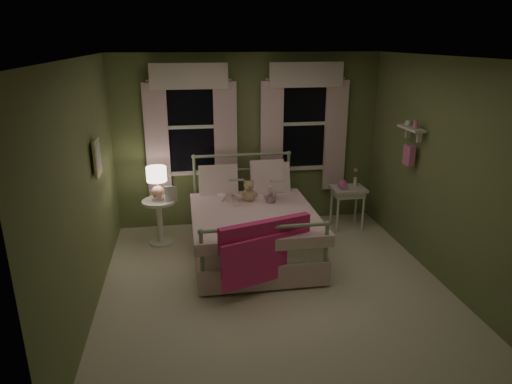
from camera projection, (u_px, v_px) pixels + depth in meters
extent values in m
plane|color=#EDE4CD|center=(274.00, 287.00, 5.38)|extent=(4.20, 4.20, 0.00)
plane|color=white|center=(278.00, 58.00, 4.55)|extent=(4.20, 4.20, 0.00)
plane|color=olive|center=(248.00, 141.00, 6.93)|extent=(4.00, 0.00, 4.00)
plane|color=olive|center=(340.00, 275.00, 3.00)|extent=(4.00, 0.00, 4.00)
plane|color=olive|center=(84.00, 191.00, 4.66)|extent=(0.00, 4.20, 4.20)
plane|color=olive|center=(445.00, 174.00, 5.27)|extent=(0.00, 4.20, 4.20)
cube|color=white|center=(252.00, 226.00, 6.06)|extent=(1.44, 1.94, 0.26)
cube|color=white|center=(252.00, 242.00, 6.13)|extent=(1.54, 2.02, 0.30)
cube|color=white|center=(254.00, 217.00, 5.86)|extent=(1.58, 1.75, 0.14)
cylinder|color=#9EB793|center=(200.00, 237.00, 5.99)|extent=(0.04, 1.90, 0.04)
cylinder|color=#9EB793|center=(302.00, 231.00, 6.20)|extent=(0.04, 1.90, 0.04)
cylinder|color=#9EB793|center=(195.00, 194.00, 6.81)|extent=(0.04, 0.04, 1.15)
cylinder|color=#9EB793|center=(288.00, 189.00, 7.02)|extent=(0.04, 0.04, 1.15)
sphere|color=#9EB793|center=(194.00, 157.00, 6.62)|extent=(0.07, 0.07, 0.07)
sphere|color=#9EB793|center=(289.00, 153.00, 6.84)|extent=(0.07, 0.07, 0.07)
cylinder|color=#9EB793|center=(242.00, 155.00, 6.73)|extent=(1.42, 0.04, 0.04)
cylinder|color=#9EB793|center=(242.00, 169.00, 6.80)|extent=(1.38, 0.03, 0.03)
cylinder|color=#9EB793|center=(202.00, 265.00, 5.05)|extent=(0.04, 0.04, 0.80)
cylinder|color=#9EB793|center=(326.00, 256.00, 5.26)|extent=(0.04, 0.04, 0.80)
sphere|color=#9EB793|center=(201.00, 232.00, 4.92)|extent=(0.07, 0.07, 0.07)
sphere|color=#9EB793|center=(327.00, 224.00, 5.14)|extent=(0.07, 0.07, 0.07)
cylinder|color=#9EB793|center=(265.00, 228.00, 5.03)|extent=(1.42, 0.04, 0.04)
cube|color=white|center=(218.00, 184.00, 6.53)|extent=(0.55, 0.32, 0.57)
cube|color=white|center=(270.00, 182.00, 6.65)|extent=(0.55, 0.32, 0.57)
cube|color=white|center=(267.00, 177.00, 6.61)|extent=(0.48, 0.30, 0.51)
cube|color=#DB2A70|center=(265.00, 234.00, 5.05)|extent=(1.08, 0.42, 0.32)
cube|color=#FF318B|center=(266.00, 259.00, 5.07)|extent=(1.05, 0.41, 0.55)
imported|color=#F7D1DD|center=(227.00, 179.00, 6.27)|extent=(0.31, 0.25, 0.76)
imported|color=#F7D1DD|center=(267.00, 181.00, 6.37)|extent=(0.33, 0.26, 0.65)
imported|color=beige|center=(229.00, 183.00, 6.03)|extent=(0.21, 0.14, 0.26)
imported|color=beige|center=(270.00, 184.00, 6.13)|extent=(0.21, 0.13, 0.26)
sphere|color=tan|center=(249.00, 195.00, 6.23)|extent=(0.19, 0.19, 0.19)
sphere|color=tan|center=(249.00, 186.00, 6.17)|extent=(0.14, 0.14, 0.14)
sphere|color=tan|center=(246.00, 182.00, 6.14)|extent=(0.05, 0.05, 0.05)
sphere|color=tan|center=(252.00, 182.00, 6.16)|extent=(0.05, 0.05, 0.05)
sphere|color=tan|center=(243.00, 195.00, 6.18)|extent=(0.07, 0.07, 0.07)
sphere|color=tan|center=(255.00, 194.00, 6.21)|extent=(0.07, 0.07, 0.07)
sphere|color=#8C6B51|center=(249.00, 187.00, 6.12)|extent=(0.05, 0.05, 0.05)
cylinder|color=white|center=(158.00, 202.00, 6.33)|extent=(0.46, 0.46, 0.04)
cylinder|color=white|center=(160.00, 222.00, 6.43)|extent=(0.08, 0.08, 0.60)
cylinder|color=white|center=(161.00, 242.00, 6.53)|extent=(0.34, 0.34, 0.03)
sphere|color=#EEA08C|center=(158.00, 192.00, 6.29)|extent=(0.18, 0.18, 0.18)
cylinder|color=pink|center=(157.00, 184.00, 6.25)|extent=(0.03, 0.03, 0.11)
cylinder|color=#FFEAC6|center=(156.00, 174.00, 6.21)|extent=(0.27, 0.27, 0.20)
imported|color=beige|center=(165.00, 201.00, 6.27)|extent=(0.18, 0.24, 0.02)
cube|color=white|center=(348.00, 189.00, 6.87)|extent=(0.50, 0.40, 0.04)
cube|color=white|center=(348.00, 193.00, 6.90)|extent=(0.44, 0.34, 0.08)
cylinder|color=white|center=(338.00, 213.00, 6.80)|extent=(0.04, 0.04, 0.60)
cylinder|color=white|center=(363.00, 211.00, 6.87)|extent=(0.04, 0.04, 0.60)
cylinder|color=white|center=(331.00, 206.00, 7.09)|extent=(0.04, 0.04, 0.60)
cylinder|color=white|center=(356.00, 205.00, 7.15)|extent=(0.04, 0.04, 0.60)
sphere|color=pink|center=(342.00, 184.00, 6.83)|extent=(0.14, 0.14, 0.14)
cube|color=pink|center=(344.00, 187.00, 6.75)|extent=(0.10, 0.05, 0.04)
cylinder|color=white|center=(355.00, 182.00, 6.91)|extent=(0.05, 0.05, 0.14)
cylinder|color=#4C7F3F|center=(356.00, 175.00, 6.87)|extent=(0.01, 0.01, 0.12)
sphere|color=pink|center=(356.00, 170.00, 6.85)|extent=(0.06, 0.06, 0.06)
cube|color=black|center=(191.00, 127.00, 6.70)|extent=(0.76, 0.02, 1.35)
cube|color=white|center=(189.00, 78.00, 6.46)|extent=(0.84, 0.05, 0.06)
cube|color=white|center=(193.00, 173.00, 6.91)|extent=(0.84, 0.05, 0.06)
cube|color=white|center=(163.00, 128.00, 6.62)|extent=(0.06, 0.05, 1.40)
cube|color=white|center=(218.00, 126.00, 6.75)|extent=(0.06, 0.05, 1.40)
cube|color=white|center=(191.00, 127.00, 6.68)|extent=(0.76, 0.04, 0.05)
cube|color=silver|center=(157.00, 142.00, 6.63)|extent=(0.34, 0.06, 1.70)
cube|color=silver|center=(226.00, 140.00, 6.78)|extent=(0.34, 0.06, 1.70)
cube|color=white|center=(189.00, 76.00, 6.39)|extent=(1.10, 0.08, 0.36)
cylinder|color=white|center=(189.00, 80.00, 6.45)|extent=(1.20, 0.03, 0.03)
cube|color=black|center=(303.00, 123.00, 6.96)|extent=(0.76, 0.02, 1.35)
cube|color=white|center=(305.00, 76.00, 6.72)|extent=(0.84, 0.05, 0.06)
cube|color=white|center=(302.00, 168.00, 7.17)|extent=(0.84, 0.05, 0.06)
cube|color=white|center=(278.00, 124.00, 6.88)|extent=(0.06, 0.05, 1.40)
cube|color=white|center=(329.00, 123.00, 7.00)|extent=(0.06, 0.05, 1.40)
cube|color=white|center=(303.00, 124.00, 6.94)|extent=(0.76, 0.04, 0.05)
cube|color=white|center=(272.00, 138.00, 6.89)|extent=(0.34, 0.06, 1.70)
cube|color=silver|center=(335.00, 136.00, 7.04)|extent=(0.34, 0.06, 1.70)
cube|color=white|center=(306.00, 75.00, 6.65)|extent=(1.10, 0.08, 0.36)
cylinder|color=white|center=(305.00, 79.00, 6.71)|extent=(1.20, 0.03, 0.03)
cube|color=white|center=(411.00, 128.00, 5.78)|extent=(0.15, 0.50, 0.03)
cube|color=white|center=(419.00, 137.00, 5.67)|extent=(0.06, 0.03, 0.14)
cube|color=white|center=(408.00, 132.00, 5.95)|extent=(0.06, 0.03, 0.14)
cylinder|color=pink|center=(416.00, 124.00, 5.66)|extent=(0.06, 0.06, 0.10)
sphere|color=white|center=(408.00, 123.00, 5.85)|extent=(0.08, 0.08, 0.08)
cube|color=pink|center=(409.00, 155.00, 5.89)|extent=(0.08, 0.18, 0.26)
cube|color=beige|center=(97.00, 158.00, 5.16)|extent=(0.03, 0.32, 0.42)
cube|color=silver|center=(98.00, 158.00, 5.17)|extent=(0.01, 0.25, 0.34)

